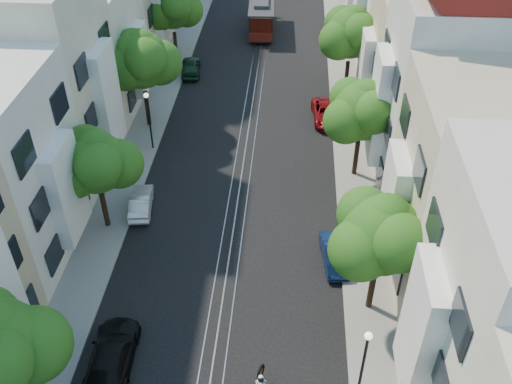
% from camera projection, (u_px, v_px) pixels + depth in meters
% --- Properties ---
extents(ground, '(200.00, 200.00, 0.00)m').
position_uv_depth(ground, '(252.00, 108.00, 43.31)').
color(ground, black).
rests_on(ground, ground).
extents(sidewalk_east, '(2.50, 80.00, 0.12)m').
position_uv_depth(sidewalk_east, '(348.00, 111.00, 42.87)').
color(sidewalk_east, gray).
rests_on(sidewalk_east, ground).
extents(sidewalk_west, '(2.50, 80.00, 0.12)m').
position_uv_depth(sidewalk_west, '(157.00, 104.00, 43.67)').
color(sidewalk_west, gray).
rests_on(sidewalk_west, ground).
extents(rail_left, '(0.06, 80.00, 0.02)m').
position_uv_depth(rail_left, '(244.00, 108.00, 43.33)').
color(rail_left, gray).
rests_on(rail_left, ground).
extents(rail_slot, '(0.06, 80.00, 0.02)m').
position_uv_depth(rail_slot, '(252.00, 108.00, 43.30)').
color(rail_slot, gray).
rests_on(rail_slot, ground).
extents(rail_right, '(0.06, 80.00, 0.02)m').
position_uv_depth(rail_right, '(259.00, 108.00, 43.27)').
color(rail_right, gray).
rests_on(rail_right, ground).
extents(lane_line, '(0.08, 80.00, 0.01)m').
position_uv_depth(lane_line, '(252.00, 108.00, 43.30)').
color(lane_line, tan).
rests_on(lane_line, ground).
extents(townhouses_east, '(7.75, 72.00, 12.00)m').
position_uv_depth(townhouses_east, '(422.00, 49.00, 39.38)').
color(townhouses_east, beige).
rests_on(townhouses_east, ground).
extents(townhouses_west, '(7.75, 72.00, 11.76)m').
position_uv_depth(townhouses_west, '(86.00, 41.00, 40.75)').
color(townhouses_west, silver).
rests_on(townhouses_west, ground).
extents(tree_e_b, '(4.93, 4.08, 6.68)m').
position_uv_depth(tree_e_b, '(383.00, 236.00, 25.07)').
color(tree_e_b, black).
rests_on(tree_e_b, ground).
extents(tree_e_c, '(4.84, 3.99, 6.52)m').
position_uv_depth(tree_e_c, '(363.00, 112.00, 33.77)').
color(tree_e_c, black).
rests_on(tree_e_c, ground).
extents(tree_e_d, '(5.01, 4.16, 6.85)m').
position_uv_depth(tree_e_d, '(352.00, 34.00, 42.23)').
color(tree_e_d, black).
rests_on(tree_e_d, ground).
extents(tree_w_b, '(4.72, 3.87, 6.27)m').
position_uv_depth(tree_w_b, '(96.00, 164.00, 29.98)').
color(tree_w_b, black).
rests_on(tree_w_b, ground).
extents(tree_w_c, '(5.13, 4.28, 7.09)m').
position_uv_depth(tree_w_c, '(142.00, 61.00, 38.19)').
color(tree_w_c, black).
rests_on(tree_w_c, ground).
extents(tree_w_d, '(4.84, 3.99, 6.52)m').
position_uv_depth(tree_w_d, '(173.00, 8.00, 47.11)').
color(tree_w_d, black).
rests_on(tree_w_d, ground).
extents(lamp_east, '(0.32, 0.32, 4.16)m').
position_uv_depth(lamp_east, '(365.00, 356.00, 22.39)').
color(lamp_east, black).
rests_on(lamp_east, ground).
extents(lamp_west, '(0.32, 0.32, 4.16)m').
position_uv_depth(lamp_west, '(148.00, 113.00, 37.19)').
color(lamp_west, black).
rests_on(lamp_west, ground).
extents(cable_car, '(2.62, 7.50, 2.85)m').
position_uv_depth(cable_car, '(262.00, 13.00, 54.06)').
color(cable_car, black).
rests_on(cable_car, ground).
extents(parked_car_e_mid, '(1.57, 3.43, 1.09)m').
position_uv_depth(parked_car_e_mid, '(334.00, 254.00, 30.13)').
color(parked_car_e_mid, '#0C1C3F').
rests_on(parked_car_e_mid, ground).
extents(parked_car_e_far, '(2.32, 4.36, 1.17)m').
position_uv_depth(parked_car_e_far, '(327.00, 113.00, 41.59)').
color(parked_car_e_far, maroon).
rests_on(parked_car_e_far, ground).
extents(parked_car_w_near, '(2.10, 4.73, 1.35)m').
position_uv_depth(parked_car_w_near, '(111.00, 356.00, 24.97)').
color(parked_car_w_near, black).
rests_on(parked_car_w_near, ground).
extents(parked_car_w_mid, '(1.63, 3.53, 1.12)m').
position_uv_depth(parked_car_w_mid, '(141.00, 202.00, 33.55)').
color(parked_car_w_mid, silver).
rests_on(parked_car_w_mid, ground).
extents(parked_car_w_far, '(1.99, 3.96, 1.30)m').
position_uv_depth(parked_car_w_far, '(191.00, 66.00, 47.47)').
color(parked_car_w_far, '#14341E').
rests_on(parked_car_w_far, ground).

